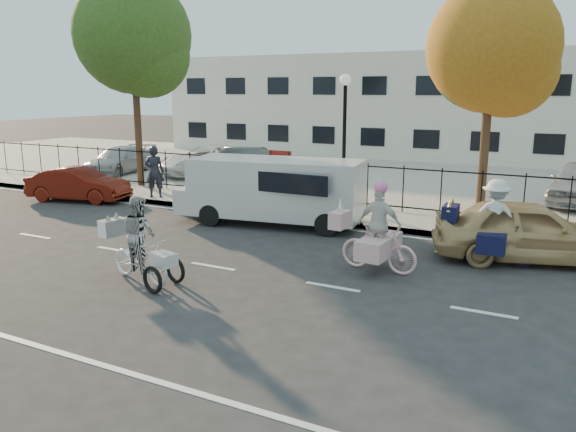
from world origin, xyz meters
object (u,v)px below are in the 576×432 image
Objects in this scene: gold_sedan at (529,231)px; red_sedan at (78,184)px; lot_car_b at (210,160)px; white_van at (273,189)px; pedestrian at (155,172)px; bull_bike at (493,230)px; unicorn_bike at (377,238)px; zebra_trike at (140,248)px; lamppost at (345,118)px; lot_car_a at (120,160)px; lot_car_c at (240,166)px.

red_sedan is at bearing 71.50° from gold_sedan.
lot_car_b is at bearing 46.04° from gold_sedan.
white_van is 3.10× the size of pedestrian.
gold_sedan is 2.33× the size of pedestrian.
unicorn_bike is at bearing 126.56° from bull_bike.
gold_sedan is 15.95m from lot_car_b.
zebra_trike is at bearing -39.99° from lot_car_b.
lot_car_a is at bearing 167.51° from lamppost.
white_van reaches higher than red_sedan.
red_sedan is at bearing -68.98° from lot_car_a.
white_van is (-6.44, 1.13, 0.30)m from bull_bike.
lot_car_a is at bearing 168.37° from lot_car_c.
unicorn_bike is at bearing 112.15° from gold_sedan.
lot_car_b is 1.10× the size of lot_car_c.
red_sedan is (-8.05, 5.75, -0.10)m from zebra_trike.
pedestrian is 0.38× the size of lot_car_b.
gold_sedan is 12.85m from pedestrian.
zebra_trike is 0.58× the size of red_sedan.
pedestrian is 4.25m from lot_car_c.
zebra_trike reaches higher than red_sedan.
gold_sedan is at bearing -38.78° from lot_car_c.
lot_car_b is (-13.45, 7.89, 0.03)m from bull_bike.
gold_sedan is 1.04× the size of lot_car_a.
gold_sedan is (5.90, -3.00, -2.37)m from lamppost.
lot_car_c is at bearing 153.90° from lamppost.
white_van reaches higher than lot_car_c.
lot_car_c is at bearing 50.68° from unicorn_bike.
white_van is 1.18× the size of lot_car_b.
lot_car_a is at bearing 16.03° from red_sedan.
pedestrian is 0.42× the size of lot_car_c.
lot_car_b is at bearing -104.03° from pedestrian.
white_van is at bearing -103.02° from red_sedan.
gold_sedan is at bearing -47.16° from unicorn_bike.
unicorn_bike is at bearing -36.44° from lot_car_a.
red_sedan is at bearing 65.88° from zebra_trike.
unicorn_bike reaches higher than lot_car_a.
white_van reaches higher than gold_sedan.
pedestrian is at bearing 76.93° from bull_bike.
bull_bike reaches higher than zebra_trike.
white_van is at bearing 59.48° from unicorn_bike.
unicorn_bike is 1.10× the size of pedestrian.
unicorn_bike reaches higher than lot_car_b.
zebra_trike is 5.18m from unicorn_bike.
lot_car_b is at bearing 152.64° from lamppost.
unicorn_bike is 0.36× the size of white_van.
lamppost is 6.76m from lot_car_c.
white_van is at bearing 139.43° from pedestrian.
lamppost is 12.87m from lot_car_a.
pedestrian reaches higher than gold_sedan.
lot_car_c is at bearing -47.65° from red_sedan.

